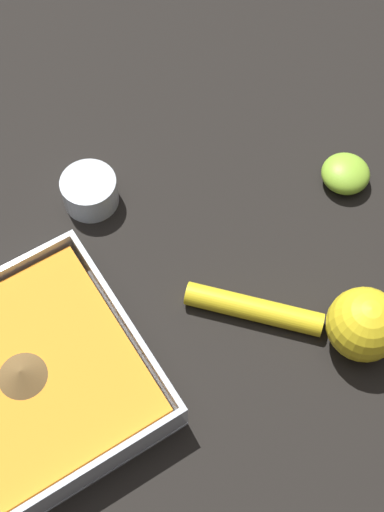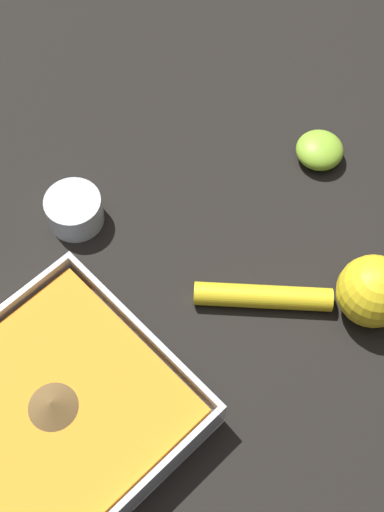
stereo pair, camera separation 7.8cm
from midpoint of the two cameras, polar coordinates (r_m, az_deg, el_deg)
The scene contains 5 objects.
ground_plane at distance 0.77m, azimuth -7.75°, elevation -6.86°, with size 4.00×4.00×0.00m, color black.
square_dish at distance 0.73m, azimuth -10.12°, elevation -10.22°, with size 0.23×0.23×0.05m.
spice_bowl at distance 0.83m, azimuth -5.54°, elevation 4.91°, with size 0.07×0.07×0.04m.
lemon_squeezer at distance 0.76m, azimuth 14.96°, elevation -5.37°, with size 0.18×0.18×0.08m.
lemon_half at distance 0.87m, azimuth 14.74°, elevation 6.14°, with size 0.06×0.06×0.03m.
Camera 1 is at (-0.32, 0.04, 0.71)m, focal length 50.00 mm.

